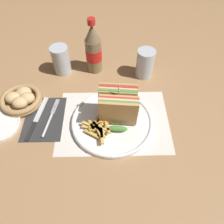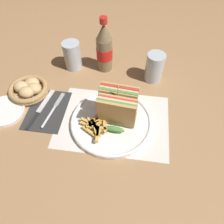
{
  "view_description": "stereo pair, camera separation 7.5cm",
  "coord_description": "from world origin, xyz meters",
  "px_view_note": "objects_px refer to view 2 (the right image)",
  "views": [
    {
      "loc": [
        0.01,
        -0.47,
        0.64
      ],
      "look_at": [
        0.02,
        0.01,
        0.04
      ],
      "focal_mm": 35.0,
      "sensor_mm": 36.0,
      "label": 1
    },
    {
      "loc": [
        0.08,
        -0.46,
        0.64
      ],
      "look_at": [
        0.02,
        0.01,
        0.04
      ],
      "focal_mm": 35.0,
      "sensor_mm": 36.0,
      "label": 2
    }
  ],
  "objects_px": {
    "knife": "(40,109)",
    "coke_bottle_near": "(104,49)",
    "plate_main": "(111,122)",
    "glass_near": "(154,67)",
    "side_saucer": "(5,111)",
    "glass_far": "(73,57)",
    "bread_basket": "(29,89)",
    "club_sandwich": "(117,108)",
    "fork": "(51,113)"
  },
  "relations": [
    {
      "from": "knife",
      "to": "coke_bottle_near",
      "type": "height_order",
      "value": "coke_bottle_near"
    },
    {
      "from": "plate_main",
      "to": "coke_bottle_near",
      "type": "relative_size",
      "value": 1.23
    },
    {
      "from": "glass_near",
      "to": "side_saucer",
      "type": "relative_size",
      "value": 0.82
    },
    {
      "from": "glass_far",
      "to": "bread_basket",
      "type": "height_order",
      "value": "glass_far"
    },
    {
      "from": "club_sandwich",
      "to": "plate_main",
      "type": "bearing_deg",
      "value": -158.85
    },
    {
      "from": "club_sandwich",
      "to": "coke_bottle_near",
      "type": "height_order",
      "value": "coke_bottle_near"
    },
    {
      "from": "plate_main",
      "to": "coke_bottle_near",
      "type": "xyz_separation_m",
      "value": [
        -0.07,
        0.3,
        0.09
      ]
    },
    {
      "from": "bread_basket",
      "to": "side_saucer",
      "type": "distance_m",
      "value": 0.12
    },
    {
      "from": "club_sandwich",
      "to": "fork",
      "type": "xyz_separation_m",
      "value": [
        -0.25,
        0.0,
        -0.07
      ]
    },
    {
      "from": "side_saucer",
      "to": "glass_near",
      "type": "bearing_deg",
      "value": 25.63
    },
    {
      "from": "bread_basket",
      "to": "side_saucer",
      "type": "relative_size",
      "value": 1.04
    },
    {
      "from": "plate_main",
      "to": "fork",
      "type": "distance_m",
      "value": 0.23
    },
    {
      "from": "side_saucer",
      "to": "bread_basket",
      "type": "bearing_deg",
      "value": 60.45
    },
    {
      "from": "club_sandwich",
      "to": "knife",
      "type": "bearing_deg",
      "value": 176.99
    },
    {
      "from": "knife",
      "to": "coke_bottle_near",
      "type": "relative_size",
      "value": 0.84
    },
    {
      "from": "knife",
      "to": "bread_basket",
      "type": "height_order",
      "value": "bread_basket"
    },
    {
      "from": "glass_near",
      "to": "glass_far",
      "type": "relative_size",
      "value": 1.0
    },
    {
      "from": "plate_main",
      "to": "side_saucer",
      "type": "relative_size",
      "value": 1.95
    },
    {
      "from": "fork",
      "to": "glass_near",
      "type": "bearing_deg",
      "value": 43.93
    },
    {
      "from": "glass_near",
      "to": "plate_main",
      "type": "bearing_deg",
      "value": -118.77
    },
    {
      "from": "knife",
      "to": "club_sandwich",
      "type": "bearing_deg",
      "value": 6.94
    },
    {
      "from": "coke_bottle_near",
      "to": "glass_far",
      "type": "relative_size",
      "value": 1.94
    },
    {
      "from": "club_sandwich",
      "to": "side_saucer",
      "type": "relative_size",
      "value": 1.12
    },
    {
      "from": "knife",
      "to": "glass_far",
      "type": "bearing_deg",
      "value": 86.18
    },
    {
      "from": "coke_bottle_near",
      "to": "glass_far",
      "type": "height_order",
      "value": "coke_bottle_near"
    },
    {
      "from": "plate_main",
      "to": "glass_near",
      "type": "bearing_deg",
      "value": 61.23
    },
    {
      "from": "club_sandwich",
      "to": "glass_far",
      "type": "xyz_separation_m",
      "value": [
        -0.23,
        0.28,
        -0.03
      ]
    },
    {
      "from": "club_sandwich",
      "to": "bread_basket",
      "type": "relative_size",
      "value": 1.08
    },
    {
      "from": "plate_main",
      "to": "club_sandwich",
      "type": "height_order",
      "value": "club_sandwich"
    },
    {
      "from": "club_sandwich",
      "to": "glass_near",
      "type": "distance_m",
      "value": 0.28
    },
    {
      "from": "plate_main",
      "to": "fork",
      "type": "bearing_deg",
      "value": 177.71
    },
    {
      "from": "club_sandwich",
      "to": "glass_near",
      "type": "bearing_deg",
      "value": 64.1
    },
    {
      "from": "fork",
      "to": "knife",
      "type": "relative_size",
      "value": 0.87
    },
    {
      "from": "coke_bottle_near",
      "to": "bread_basket",
      "type": "height_order",
      "value": "coke_bottle_near"
    },
    {
      "from": "side_saucer",
      "to": "knife",
      "type": "bearing_deg",
      "value": 11.87
    },
    {
      "from": "plate_main",
      "to": "knife",
      "type": "bearing_deg",
      "value": 175.15
    },
    {
      "from": "club_sandwich",
      "to": "fork",
      "type": "height_order",
      "value": "club_sandwich"
    },
    {
      "from": "plate_main",
      "to": "fork",
      "type": "relative_size",
      "value": 1.68
    },
    {
      "from": "coke_bottle_near",
      "to": "fork",
      "type": "bearing_deg",
      "value": -118.37
    },
    {
      "from": "knife",
      "to": "bread_basket",
      "type": "xyz_separation_m",
      "value": [
        -0.07,
        0.08,
        0.02
      ]
    },
    {
      "from": "fork",
      "to": "glass_far",
      "type": "xyz_separation_m",
      "value": [
        0.02,
        0.28,
        0.04
      ]
    },
    {
      "from": "club_sandwich",
      "to": "fork",
      "type": "distance_m",
      "value": 0.26
    },
    {
      "from": "glass_far",
      "to": "side_saucer",
      "type": "relative_size",
      "value": 0.82
    },
    {
      "from": "coke_bottle_near",
      "to": "bread_basket",
      "type": "xyz_separation_m",
      "value": [
        -0.27,
        -0.2,
        -0.08
      ]
    },
    {
      "from": "glass_near",
      "to": "coke_bottle_near",
      "type": "bearing_deg",
      "value": 169.19
    },
    {
      "from": "coke_bottle_near",
      "to": "side_saucer",
      "type": "height_order",
      "value": "coke_bottle_near"
    },
    {
      "from": "bread_basket",
      "to": "plate_main",
      "type": "bearing_deg",
      "value": -16.21
    },
    {
      "from": "glass_near",
      "to": "side_saucer",
      "type": "xyz_separation_m",
      "value": [
        -0.54,
        -0.26,
        -0.05
      ]
    },
    {
      "from": "coke_bottle_near",
      "to": "side_saucer",
      "type": "distance_m",
      "value": 0.46
    },
    {
      "from": "glass_near",
      "to": "side_saucer",
      "type": "bearing_deg",
      "value": -154.37
    }
  ]
}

